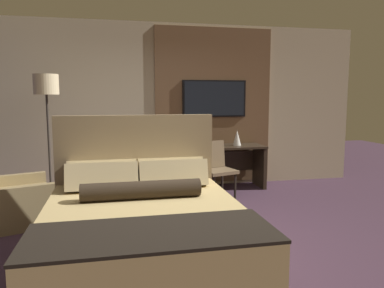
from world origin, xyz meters
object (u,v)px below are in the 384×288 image
(desk_chair, at_px, (215,165))
(floor_lamp, at_px, (47,96))
(tv, at_px, (214,99))
(book, at_px, (213,145))
(vase_tall, at_px, (237,138))
(bed, at_px, (144,229))
(armchair_by_window, at_px, (14,203))
(desk, at_px, (218,160))

(desk_chair, relative_size, floor_lamp, 0.47)
(tv, relative_size, book, 4.71)
(floor_lamp, bearing_deg, vase_tall, 9.78)
(floor_lamp, bearing_deg, bed, -63.18)
(tv, xyz_separation_m, armchair_by_window, (-2.98, -1.45, -1.28))
(armchair_by_window, distance_m, floor_lamp, 1.53)
(bed, distance_m, armchair_by_window, 2.16)
(vase_tall, bearing_deg, bed, -123.67)
(tv, height_order, desk_chair, tv)
(desk, xyz_separation_m, floor_lamp, (-2.64, -0.54, 1.09))
(bed, xyz_separation_m, armchair_by_window, (-1.48, 1.57, -0.12))
(armchair_by_window, bearing_deg, floor_lamp, -46.00)
(vase_tall, bearing_deg, desk, 174.90)
(vase_tall, bearing_deg, floor_lamp, -170.22)
(armchair_by_window, bearing_deg, desk, -86.84)
(desk, height_order, armchair_by_window, armchair_by_window)
(book, bearing_deg, desk_chair, -102.40)
(bed, bearing_deg, floor_lamp, 116.82)
(tv, distance_m, book, 0.82)
(bed, bearing_deg, vase_tall, 56.33)
(tv, bearing_deg, desk_chair, -104.17)
(bed, relative_size, floor_lamp, 1.13)
(bed, xyz_separation_m, tv, (1.50, 3.02, 1.16))
(vase_tall, bearing_deg, tv, 140.89)
(bed, relative_size, book, 8.79)
(vase_tall, xyz_separation_m, book, (-0.41, 0.03, -0.12))
(bed, distance_m, vase_tall, 3.35)
(desk_chair, xyz_separation_m, book, (0.13, 0.59, 0.23))
(floor_lamp, xyz_separation_m, vase_tall, (2.97, 0.51, -0.71))
(desk, bearing_deg, desk_chair, -109.61)
(floor_lamp, xyz_separation_m, book, (2.56, 0.54, -0.83))
(bed, bearing_deg, desk_chair, 59.52)
(bed, xyz_separation_m, book, (1.42, 2.79, 0.38))
(tv, distance_m, vase_tall, 0.79)
(floor_lamp, bearing_deg, desk, 11.60)
(bed, height_order, vase_tall, bed)
(bed, relative_size, armchair_by_window, 1.92)
(bed, xyz_separation_m, desk, (1.50, 2.78, 0.12))
(book, bearing_deg, vase_tall, -4.46)
(desk_chair, bearing_deg, book, 61.12)
(tv, distance_m, desk_chair, 1.32)
(desk_chair, relative_size, book, 3.67)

